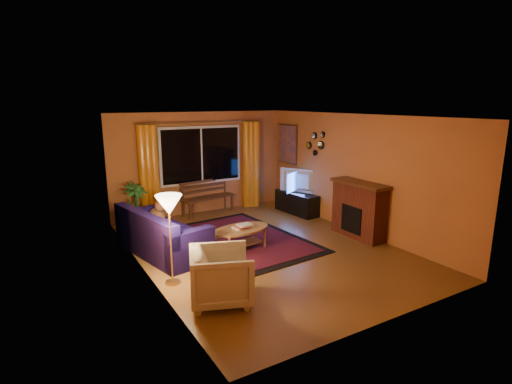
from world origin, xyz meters
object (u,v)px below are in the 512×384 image
sofa (162,232)px  tv_console (297,203)px  armchair (221,273)px  coffee_table (241,239)px  floor_lamp (171,240)px  bench (208,206)px

sofa → tv_console: (3.74, 0.94, -0.15)m
armchair → coffee_table: (1.19, 1.62, -0.21)m
armchair → coffee_table: bearing=-15.9°
sofa → floor_lamp: floor_lamp is taller
bench → armchair: bearing=-121.5°
armchair → tv_console: (3.59, 3.14, -0.16)m
floor_lamp → armchair: bearing=-65.8°
bench → tv_console: (1.95, -1.07, 0.05)m
sofa → floor_lamp: (-0.26, -1.29, 0.28)m
sofa → tv_console: 3.86m
coffee_table → tv_console: 2.84m
bench → sofa: sofa is taller
floor_lamp → tv_console: floor_lamp is taller
floor_lamp → bench: bearing=58.1°
bench → tv_console: tv_console is taller
bench → floor_lamp: size_ratio=0.99×
armchair → coffee_table: armchair is taller
bench → coffee_table: size_ratio=1.18×
bench → floor_lamp: bearing=-132.0°
armchair → tv_console: 4.77m
armchair → tv_console: bearing=-28.4°
armchair → floor_lamp: 1.03m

